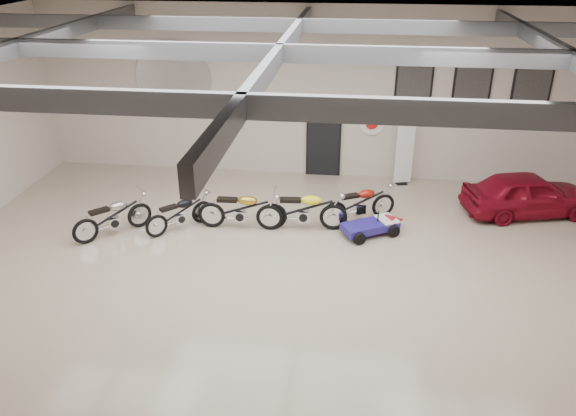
# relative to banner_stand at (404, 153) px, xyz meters

# --- Properties ---
(floor) EXTENTS (16.00, 12.00, 0.01)m
(floor) POSITION_rel_banner_stand_xyz_m (-2.88, -5.50, -0.96)
(floor) COLOR tan
(floor) RESTS_ON ground
(ceiling) EXTENTS (16.00, 12.00, 0.01)m
(ceiling) POSITION_rel_banner_stand_xyz_m (-2.88, -5.50, 4.04)
(ceiling) COLOR slate
(ceiling) RESTS_ON back_wall
(back_wall) EXTENTS (16.00, 0.02, 5.00)m
(back_wall) POSITION_rel_banner_stand_xyz_m (-2.88, 0.50, 1.54)
(back_wall) COLOR beige
(back_wall) RESTS_ON floor
(ceiling_beams) EXTENTS (15.80, 11.80, 0.32)m
(ceiling_beams) POSITION_rel_banner_stand_xyz_m (-2.88, -5.50, 3.79)
(ceiling_beams) COLOR #595B60
(ceiling_beams) RESTS_ON ceiling
(door) EXTENTS (0.92, 0.08, 2.10)m
(door) POSITION_rel_banner_stand_xyz_m (-2.38, 0.45, 0.09)
(door) COLOR black
(door) RESTS_ON back_wall
(logo_plaque) EXTENTS (2.30, 0.06, 1.16)m
(logo_plaque) POSITION_rel_banner_stand_xyz_m (-6.88, 0.45, 1.84)
(logo_plaque) COLOR silver
(logo_plaque) RESTS_ON back_wall
(poster_left) EXTENTS (1.05, 0.08, 1.35)m
(poster_left) POSITION_rel_banner_stand_xyz_m (0.12, 0.46, 2.14)
(poster_left) COLOR black
(poster_left) RESTS_ON back_wall
(poster_mid) EXTENTS (1.05, 0.08, 1.35)m
(poster_mid) POSITION_rel_banner_stand_xyz_m (1.72, 0.46, 2.14)
(poster_mid) COLOR black
(poster_mid) RESTS_ON back_wall
(poster_right) EXTENTS (1.05, 0.08, 1.35)m
(poster_right) POSITION_rel_banner_stand_xyz_m (3.32, 0.46, 2.14)
(poster_right) COLOR black
(poster_right) RESTS_ON back_wall
(oil_sign) EXTENTS (0.72, 0.10, 0.72)m
(oil_sign) POSITION_rel_banner_stand_xyz_m (-0.98, 0.45, 0.74)
(oil_sign) COLOR white
(oil_sign) RESTS_ON back_wall
(banner_stand) EXTENTS (0.56, 0.33, 1.92)m
(banner_stand) POSITION_rel_banner_stand_xyz_m (0.00, 0.00, 0.00)
(banner_stand) COLOR white
(banner_stand) RESTS_ON floor
(motorcycle_silver) EXTENTS (1.82, 1.83, 1.02)m
(motorcycle_silver) POSITION_rel_banner_stand_xyz_m (-7.21, -4.05, -0.45)
(motorcycle_silver) COLOR silver
(motorcycle_silver) RESTS_ON floor
(motorcycle_black) EXTENTS (1.68, 1.67, 0.94)m
(motorcycle_black) POSITION_rel_banner_stand_xyz_m (-5.68, -3.59, -0.49)
(motorcycle_black) COLOR silver
(motorcycle_black) RESTS_ON floor
(motorcycle_gold) EXTENTS (2.11, 0.71, 1.09)m
(motorcycle_gold) POSITION_rel_banner_stand_xyz_m (-4.19, -3.35, -0.42)
(motorcycle_gold) COLOR silver
(motorcycle_gold) RESTS_ON floor
(motorcycle_yellow) EXTENTS (2.19, 0.85, 1.11)m
(motorcycle_yellow) POSITION_rel_banner_stand_xyz_m (-2.63, -3.20, -0.40)
(motorcycle_yellow) COLOR silver
(motorcycle_yellow) RESTS_ON floor
(motorcycle_red) EXTENTS (2.03, 1.42, 1.02)m
(motorcycle_red) POSITION_rel_banner_stand_xyz_m (-1.25, -2.55, -0.45)
(motorcycle_red) COLOR silver
(motorcycle_red) RESTS_ON floor
(go_kart) EXTENTS (1.85, 1.52, 0.62)m
(go_kart) POSITION_rel_banner_stand_xyz_m (-0.85, -3.22, -0.65)
(go_kart) COLOR navy
(go_kart) RESTS_ON floor
(vintage_car) EXTENTS (2.13, 3.61, 1.15)m
(vintage_car) POSITION_rel_banner_stand_xyz_m (3.12, -1.62, -0.39)
(vintage_car) COLOR maroon
(vintage_car) RESTS_ON floor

